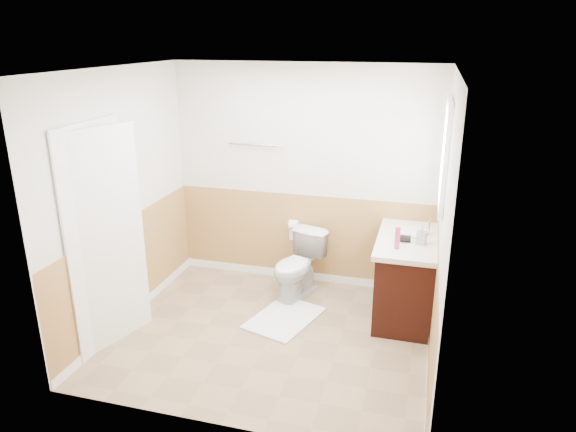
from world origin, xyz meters
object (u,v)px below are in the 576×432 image
(vanity_cabinet, at_px, (406,279))
(soap_dispenser, at_px, (422,235))
(bath_mat, at_px, (284,318))
(toilet, at_px, (298,266))
(lotion_bottle, at_px, (397,238))

(vanity_cabinet, bearing_deg, soap_dispenser, -48.89)
(bath_mat, height_order, vanity_cabinet, vanity_cabinet)
(toilet, relative_size, bath_mat, 0.90)
(bath_mat, distance_m, vanity_cabinet, 1.31)
(lotion_bottle, height_order, soap_dispenser, lotion_bottle)
(bath_mat, bearing_deg, toilet, 90.00)
(toilet, distance_m, bath_mat, 0.64)
(lotion_bottle, bearing_deg, toilet, 159.02)
(bath_mat, xyz_separation_m, vanity_cabinet, (1.17, 0.45, 0.39))
(vanity_cabinet, xyz_separation_m, lotion_bottle, (-0.10, -0.32, 0.56))
(toilet, relative_size, soap_dispenser, 3.86)
(soap_dispenser, bearing_deg, vanity_cabinet, 131.11)
(vanity_cabinet, relative_size, lotion_bottle, 5.00)
(toilet, xyz_separation_m, soap_dispenser, (1.29, -0.23, 0.58))
(toilet, bearing_deg, lotion_bottle, -3.90)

